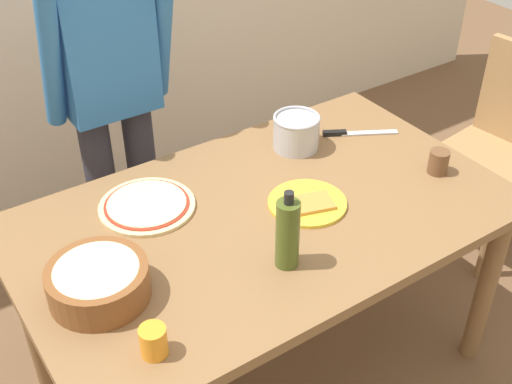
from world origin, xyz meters
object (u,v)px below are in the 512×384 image
Objects in this scene: olive_oil_bottle at (288,233)px; steel_pot at (296,132)px; plate_with_slice at (308,203)px; cup_orange at (154,341)px; chef_knife at (351,133)px; cup_small_brown at (439,162)px; popcorn_bowl at (98,279)px; dining_table at (264,234)px; person_cook at (110,88)px; chair_wooden_right at (500,141)px; pizza_raw_on_board at (147,205)px.

olive_oil_bottle is 1.48× the size of steel_pot.
plate_with_slice is 3.06× the size of cup_orange.
olive_oil_bottle is 0.96× the size of chef_knife.
cup_small_brown reaches higher than plate_with_slice.
popcorn_bowl is at bearing 175.88° from cup_small_brown.
cup_small_brown reaches higher than chef_knife.
dining_table is at bearing 160.99° from plate_with_slice.
steel_pot is (0.18, 0.31, 0.06)m from plate_with_slice.
plate_with_slice is at bearing -19.01° from dining_table.
olive_oil_bottle is (0.09, -1.00, -0.07)m from person_cook.
steel_pot is 2.04× the size of cup_small_brown.
popcorn_bowl is 3.29× the size of cup_orange.
chef_knife reaches higher than dining_table.
pizza_raw_on_board is at bearing 174.54° from chair_wooden_right.
olive_oil_bottle is 0.73m from cup_small_brown.
pizza_raw_on_board reaches higher than chef_knife.
olive_oil_bottle is 0.79m from chef_knife.
olive_oil_bottle is (-0.23, -0.19, 0.11)m from plate_with_slice.
dining_table is at bearing 70.03° from olive_oil_bottle.
steel_pot is 2.04× the size of cup_orange.
person_cook is 19.06× the size of cup_small_brown.
pizza_raw_on_board is 1.12× the size of popcorn_bowl.
popcorn_bowl reaches higher than chef_knife.
pizza_raw_on_board is 0.41m from popcorn_bowl.
olive_oil_bottle is at bearing -139.80° from plate_with_slice.
popcorn_bowl is (-0.41, -0.82, -0.12)m from person_cook.
olive_oil_bottle is 0.49m from cup_orange.
cup_orange reaches higher than pizza_raw_on_board.
plate_with_slice is 1.02× the size of olive_oil_bottle.
cup_small_brown is 0.32× the size of chef_knife.
chair_wooden_right is at bearing 4.14° from popcorn_bowl.
cup_small_brown is at bearing -13.15° from dining_table.
chef_knife is (0.73, -0.54, -0.17)m from person_cook.
olive_oil_bottle is at bearing -167.29° from chair_wooden_right.
dining_table is at bearing -158.46° from chef_knife.
dining_table is 0.66m from cup_orange.
chef_knife is (0.41, 0.27, -0.00)m from plate_with_slice.
plate_with_slice is (0.44, -0.28, -0.00)m from pizza_raw_on_board.
chair_wooden_right reaches higher than pizza_raw_on_board.
cup_orange and cup_small_brown have the same top height.
dining_table is at bearing -176.59° from chair_wooden_right.
plate_with_slice is (-1.18, -0.13, 0.23)m from chair_wooden_right.
dining_table is at bearing 5.78° from popcorn_bowl.
cup_small_brown is (0.49, -0.10, 0.03)m from plate_with_slice.
chef_knife is (-0.77, 0.14, 0.23)m from chair_wooden_right.
steel_pot is at bearing -44.41° from person_cook.
chair_wooden_right is (1.50, -0.68, -0.40)m from person_cook.
cup_small_brown is at bearing -52.87° from steel_pot.
chef_knife is (0.23, -0.05, -0.06)m from steel_pot.
olive_oil_bottle reaches higher than pizza_raw_on_board.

